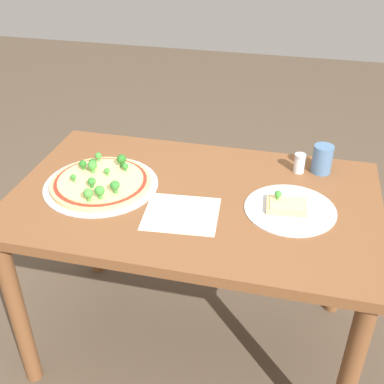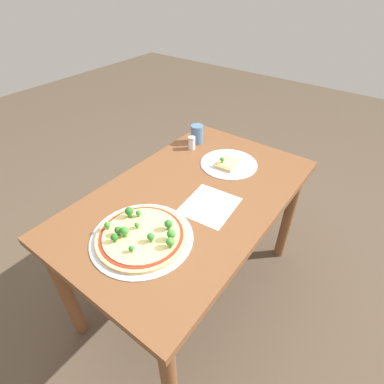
{
  "view_description": "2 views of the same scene",
  "coord_description": "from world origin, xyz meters",
  "px_view_note": "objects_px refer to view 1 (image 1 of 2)",
  "views": [
    {
      "loc": [
        -0.31,
        1.31,
        1.59
      ],
      "look_at": [
        0.0,
        0.01,
        0.73
      ],
      "focal_mm": 45.0,
      "sensor_mm": 36.0,
      "label": 1
    },
    {
      "loc": [
        0.85,
        0.63,
        1.56
      ],
      "look_at": [
        0.0,
        0.01,
        0.73
      ],
      "focal_mm": 28.0,
      "sensor_mm": 36.0,
      "label": 2
    }
  ],
  "objects_px": {
    "dining_table": "(194,220)",
    "pizza_tray_slice": "(288,208)",
    "pizza_tray_whole": "(101,182)",
    "condiment_shaker": "(299,163)",
    "drinking_cup": "(322,159)"
  },
  "relations": [
    {
      "from": "pizza_tray_slice",
      "to": "condiment_shaker",
      "type": "xyz_separation_m",
      "value": [
        -0.02,
        -0.25,
        0.03
      ]
    },
    {
      "from": "dining_table",
      "to": "drinking_cup",
      "type": "height_order",
      "value": "drinking_cup"
    },
    {
      "from": "pizza_tray_whole",
      "to": "pizza_tray_slice",
      "type": "bearing_deg",
      "value": -179.66
    },
    {
      "from": "dining_table",
      "to": "pizza_tray_slice",
      "type": "relative_size",
      "value": 4.17
    },
    {
      "from": "pizza_tray_whole",
      "to": "condiment_shaker",
      "type": "relative_size",
      "value": 5.52
    },
    {
      "from": "dining_table",
      "to": "pizza_tray_slice",
      "type": "xyz_separation_m",
      "value": [
        -0.31,
        0.01,
        0.11
      ]
    },
    {
      "from": "pizza_tray_whole",
      "to": "drinking_cup",
      "type": "height_order",
      "value": "drinking_cup"
    },
    {
      "from": "drinking_cup",
      "to": "pizza_tray_whole",
      "type": "bearing_deg",
      "value": 20.37
    },
    {
      "from": "pizza_tray_slice",
      "to": "drinking_cup",
      "type": "xyz_separation_m",
      "value": [
        -0.1,
        -0.27,
        0.04
      ]
    },
    {
      "from": "pizza_tray_slice",
      "to": "drinking_cup",
      "type": "distance_m",
      "value": 0.29
    },
    {
      "from": "dining_table",
      "to": "pizza_tray_whole",
      "type": "distance_m",
      "value": 0.35
    },
    {
      "from": "condiment_shaker",
      "to": "pizza_tray_slice",
      "type": "bearing_deg",
      "value": 85.65
    },
    {
      "from": "dining_table",
      "to": "condiment_shaker",
      "type": "relative_size",
      "value": 17.15
    },
    {
      "from": "pizza_tray_whole",
      "to": "pizza_tray_slice",
      "type": "distance_m",
      "value": 0.64
    },
    {
      "from": "dining_table",
      "to": "condiment_shaker",
      "type": "bearing_deg",
      "value": -143.82
    }
  ]
}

